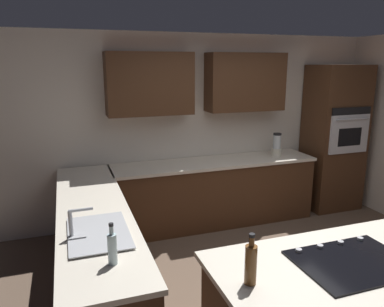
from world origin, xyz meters
The scene contains 13 objects.
ground_plane centered at (0.00, 0.00, 0.00)m, with size 14.00×14.00×0.00m, color brown.
wall_back centered at (0.08, -2.04, 1.48)m, with size 6.00×0.44×2.60m.
lower_cabinets_back centered at (0.10, -1.72, 0.43)m, with size 2.80×0.60×0.86m, color #472B19.
countertop_back centered at (0.10, -1.72, 0.88)m, with size 2.84×0.64×0.04m, color silver.
lower_cabinets_side centered at (1.82, -0.55, 0.43)m, with size 0.60×2.90×0.86m, color #472B19.
countertop_side centered at (1.82, -0.55, 0.88)m, with size 0.64×2.94×0.04m, color silver.
island_top centered at (0.25, 1.04, 0.88)m, with size 1.91×0.99×0.04m, color silver.
wall_oven centered at (-1.85, -1.72, 1.09)m, with size 0.80×0.66×2.18m.
sink_unit centered at (1.83, 0.04, 0.92)m, with size 0.46×0.70×0.23m.
cooktop centered at (0.25, 1.03, 0.91)m, with size 0.76×0.56×0.03m.
blender centered at (-0.85, -1.71, 1.04)m, with size 0.15×0.15×0.33m.
dish_soap_bottle centered at (1.77, 0.52, 1.02)m, with size 0.06×0.06×0.29m.
oil_bottle centered at (1.01, 1.02, 1.03)m, with size 0.07×0.07×0.33m.
Camera 1 is at (2.00, 2.79, 2.20)m, focal length 34.59 mm.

